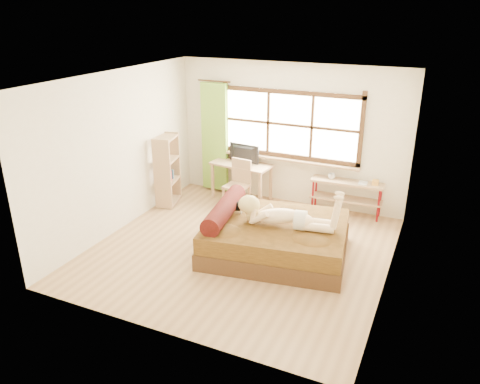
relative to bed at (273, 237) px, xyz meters
The scene contains 18 objects.
floor 0.59m from the bed, 168.40° to the right, with size 4.50×4.50×0.00m, color #9E754C.
ceiling 2.46m from the bed, 168.40° to the right, with size 4.50×4.50×0.00m, color white.
wall_back 2.45m from the bed, 103.04° to the left, with size 4.50×4.50×0.00m, color silver.
wall_front 2.63m from the bed, 101.94° to the right, with size 4.50×4.50×0.00m, color silver.
wall_left 2.95m from the bed, behind, with size 4.50×4.50×0.00m, color silver.
wall_right 2.05m from the bed, ahead, with size 4.50×4.50×0.00m, color silver.
window 2.49m from the bed, 103.22° to the left, with size 2.80×0.16×1.46m.
curtain 3.01m from the bed, 135.28° to the left, with size 0.55×0.10×2.20m, color #619B2A.
bed is the anchor object (origin of this frame).
woman 0.60m from the bed, 11.63° to the right, with size 1.50×0.43×0.64m, color beige, non-canonical shape.
kitten 0.77m from the bed, behind, with size 0.32×0.13×0.26m, color black, non-canonical shape.
desk 2.33m from the bed, 126.57° to the left, with size 1.24×0.68×0.74m.
monitor 2.43m from the bed, 125.84° to the left, with size 0.64×0.08×0.37m, color black.
chair 1.96m from the bed, 130.39° to the left, with size 0.46×0.46×0.93m.
pipe_shelf 2.11m from the bed, 69.83° to the left, with size 1.32×0.38×0.74m.
cup 2.05m from the bed, 78.24° to the left, with size 0.12×0.12×0.10m, color gray.
book 2.20m from the bed, 65.19° to the left, with size 0.16×0.22×0.02m, color gray.
bookshelf 2.81m from the bed, 158.06° to the left, with size 0.46×0.65×1.37m.
Camera 1 is at (2.73, -6.04, 3.66)m, focal length 35.00 mm.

